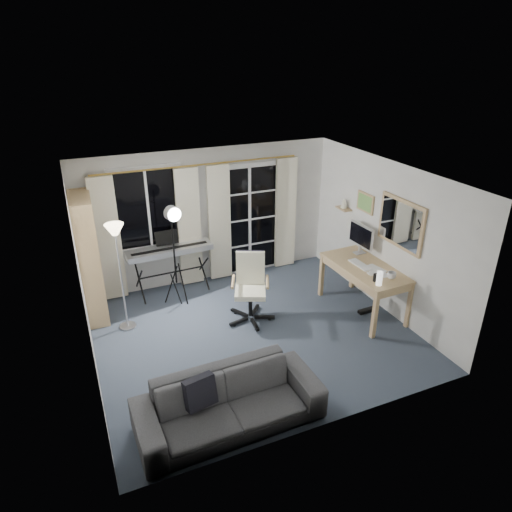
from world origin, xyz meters
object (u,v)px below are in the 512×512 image
(studio_light, at_px, (173,226))
(desk, at_px, (365,272))
(keyboard_piano, at_px, (170,251))
(torchiere_lamp, at_px, (117,246))
(office_chair, at_px, (250,281))
(bookshelf, at_px, (87,262))
(monitor, at_px, (361,236))
(sofa, at_px, (229,395))
(mug, at_px, (392,275))

(studio_light, distance_m, desk, 3.08)
(keyboard_piano, relative_size, desk, 0.96)
(torchiere_lamp, xyz_separation_m, office_chair, (1.86, -0.44, -0.73))
(office_chair, relative_size, desk, 0.71)
(bookshelf, height_order, office_chair, bookshelf)
(monitor, bearing_deg, sofa, -150.07)
(desk, bearing_deg, studio_light, 151.31)
(torchiere_lamp, relative_size, monitor, 2.94)
(keyboard_piano, distance_m, desk, 3.23)
(mug, xyz_separation_m, sofa, (-2.93, -0.97, -0.45))
(studio_light, bearing_deg, office_chair, -52.27)
(studio_light, height_order, office_chair, studio_light)
(monitor, bearing_deg, studio_light, 160.67)
(desk, distance_m, mug, 0.54)
(monitor, xyz_separation_m, mug, (-0.10, -0.95, -0.24))
(keyboard_piano, bearing_deg, office_chair, -54.11)
(torchiere_lamp, bearing_deg, monitor, -8.18)
(torchiere_lamp, relative_size, sofa, 0.80)
(monitor, distance_m, sofa, 3.65)
(desk, height_order, mug, mug)
(keyboard_piano, bearing_deg, sofa, -94.78)
(monitor, height_order, sofa, monitor)
(sofa, bearing_deg, desk, 26.15)
(desk, height_order, sofa, sofa)
(bookshelf, xyz_separation_m, studio_light, (1.32, -0.24, 0.48))
(torchiere_lamp, xyz_separation_m, mug, (3.69, -1.49, -0.50))
(office_chair, xyz_separation_m, mug, (1.83, -1.05, 0.23))
(keyboard_piano, height_order, monitor, monitor)
(torchiere_lamp, bearing_deg, bookshelf, 126.05)
(monitor, distance_m, mug, 0.98)
(desk, bearing_deg, torchiere_lamp, 162.08)
(office_chair, height_order, desk, office_chair)
(torchiere_lamp, distance_m, desk, 3.78)
(torchiere_lamp, bearing_deg, sofa, -72.86)
(studio_light, bearing_deg, sofa, -106.37)
(studio_light, bearing_deg, desk, -39.74)
(bookshelf, relative_size, desk, 1.30)
(keyboard_piano, relative_size, studio_light, 0.82)
(torchiere_lamp, bearing_deg, studio_light, 20.24)
(monitor, bearing_deg, mug, -98.22)
(keyboard_piano, height_order, sofa, keyboard_piano)
(desk, relative_size, monitor, 2.64)
(keyboard_piano, bearing_deg, mug, -41.52)
(keyboard_piano, distance_m, office_chair, 1.57)
(office_chair, bearing_deg, monitor, 20.54)
(bookshelf, height_order, keyboard_piano, bookshelf)
(office_chair, relative_size, sofa, 0.51)
(bookshelf, bearing_deg, mug, -24.52)
(studio_light, xyz_separation_m, office_chair, (0.96, -0.77, -0.78))
(bookshelf, relative_size, office_chair, 1.84)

